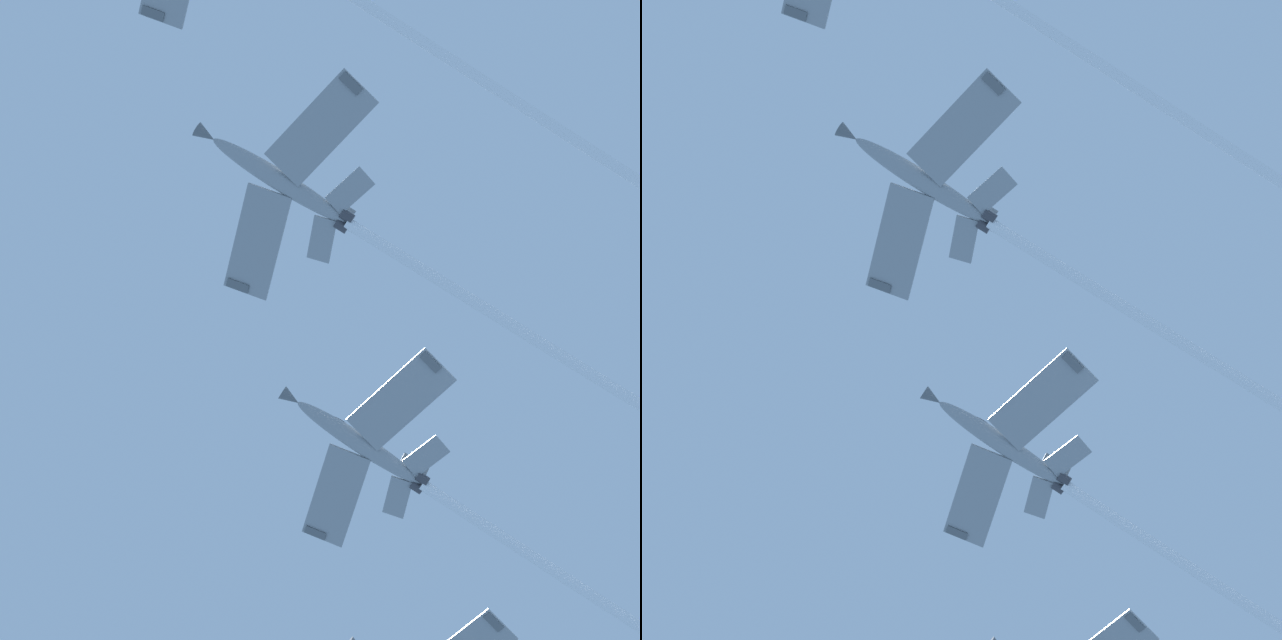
# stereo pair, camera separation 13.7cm
# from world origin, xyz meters

# --- Properties ---
(jet_second) EXTENTS (28.99, 50.83, 17.86)m
(jet_second) POSITION_xyz_m (-35.53, 9.66, 103.97)
(jet_second) COLOR gray
(jet_third) EXTENTS (28.03, 46.62, 16.74)m
(jet_third) POSITION_xyz_m (-56.40, 16.11, 101.03)
(jet_third) COLOR gray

